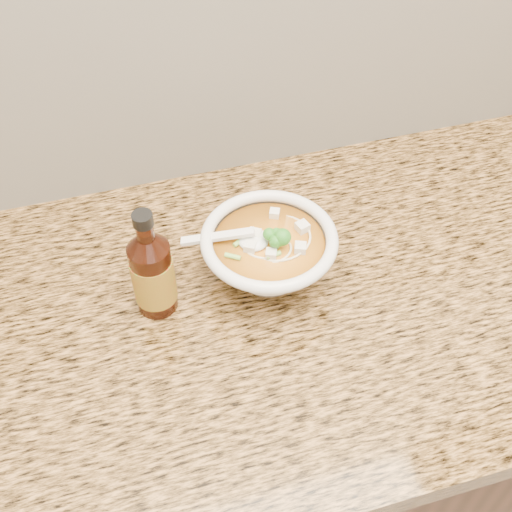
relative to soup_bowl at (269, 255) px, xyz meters
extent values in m
cube|color=beige|center=(0.07, 0.28, 0.20)|extent=(4.00, 0.02, 0.50)
cube|color=black|center=(0.07, -0.04, -0.52)|extent=(4.00, 0.65, 0.86)
cube|color=#A7743D|center=(0.07, -0.04, -0.07)|extent=(4.00, 0.68, 0.04)
cylinder|color=white|center=(0.00, 0.00, -0.04)|extent=(0.08, 0.08, 0.01)
torus|color=white|center=(0.00, 0.00, 0.04)|extent=(0.20, 0.20, 0.02)
torus|color=beige|center=(-0.01, -0.01, 0.03)|extent=(0.08, 0.08, 0.00)
torus|color=beige|center=(0.00, -0.01, 0.03)|extent=(0.08, 0.08, 0.00)
torus|color=beige|center=(0.01, -0.01, 0.03)|extent=(0.13, 0.13, 0.00)
torus|color=beige|center=(0.00, 0.01, 0.02)|extent=(0.07, 0.07, 0.00)
torus|color=beige|center=(0.02, 0.01, 0.02)|extent=(0.09, 0.09, 0.00)
torus|color=beige|center=(0.00, -0.02, 0.02)|extent=(0.14, 0.14, 0.00)
torus|color=beige|center=(0.00, -0.01, 0.02)|extent=(0.13, 0.13, 0.00)
torus|color=beige|center=(0.01, 0.01, 0.02)|extent=(0.06, 0.06, 0.00)
cube|color=silver|center=(0.02, 0.03, 0.03)|extent=(0.02, 0.02, 0.02)
cube|color=silver|center=(0.01, 0.05, 0.03)|extent=(0.02, 0.02, 0.02)
cube|color=silver|center=(0.01, 0.03, 0.03)|extent=(0.02, 0.02, 0.02)
cube|color=silver|center=(-0.03, 0.01, 0.03)|extent=(0.02, 0.02, 0.01)
cube|color=silver|center=(-0.03, 0.04, 0.03)|extent=(0.02, 0.02, 0.02)
cube|color=silver|center=(0.00, 0.06, 0.03)|extent=(0.02, 0.02, 0.02)
cube|color=silver|center=(0.00, -0.02, 0.03)|extent=(0.02, 0.02, 0.02)
ellipsoid|color=#196014|center=(0.01, -0.01, 0.05)|extent=(0.04, 0.04, 0.03)
cylinder|color=#85C44B|center=(0.04, -0.03, 0.03)|extent=(0.01, 0.02, 0.01)
cylinder|color=#85C44B|center=(0.02, 0.05, 0.03)|extent=(0.02, 0.01, 0.01)
cylinder|color=#85C44B|center=(0.04, 0.03, 0.03)|extent=(0.02, 0.02, 0.01)
cylinder|color=#85C44B|center=(0.03, -0.02, 0.03)|extent=(0.01, 0.02, 0.01)
ellipsoid|color=white|center=(-0.02, 0.01, 0.03)|extent=(0.05, 0.05, 0.02)
cube|color=white|center=(-0.07, 0.02, 0.04)|extent=(0.11, 0.04, 0.03)
cylinder|color=#401508|center=(-0.17, -0.01, 0.01)|extent=(0.08, 0.08, 0.12)
cylinder|color=#401508|center=(-0.17, -0.01, 0.11)|extent=(0.03, 0.03, 0.03)
cylinder|color=black|center=(-0.17, -0.01, 0.13)|extent=(0.04, 0.04, 0.02)
cylinder|color=red|center=(-0.17, -0.01, 0.01)|extent=(0.08, 0.08, 0.08)
camera|label=1|loc=(-0.20, -0.61, 0.72)|focal=45.00mm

